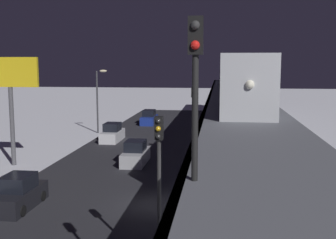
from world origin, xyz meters
The scene contains 13 objects.
ground_plane centered at (0.00, 0.00, 0.00)m, with size 240.00×240.00×0.00m, color white.
avenue_asphalt centered at (4.54, 0.00, 0.00)m, with size 11.00×101.92×0.01m, color #28282D.
elevated_railway centered at (-5.20, 0.00, 4.75)m, with size 5.00×101.92×5.51m.
subway_train centered at (-5.30, -24.53, 7.29)m, with size 2.94×55.47×3.40m.
rail_signal centered at (-3.26, 13.81, 8.24)m, with size 0.36×0.41×4.00m.
sedan_black centered at (7.74, 1.49, 0.78)m, with size 1.91×4.33×1.97m.
sedan_blue centered at (5.94, -33.33, 0.80)m, with size 1.80×4.77×1.97m.
sedan_white centered at (7.74, -20.07, 0.80)m, with size 1.80×4.51×1.97m.
sedan_silver centered at (3.14, -10.10, 0.80)m, with size 1.80×4.34×1.97m.
traffic_light_near centered at (-1.56, 8.29, 4.20)m, with size 0.32×0.44×6.40m.
traffic_light_mid centered at (-1.56, -11.97, 4.20)m, with size 0.32×0.44×6.40m.
commercial_billboard centered at (13.10, -8.34, 6.83)m, with size 4.80×0.36×8.90m.
street_lamp_far centered at (10.61, -25.00, 4.81)m, with size 1.35×0.44×7.65m.
Camera 1 is at (-3.87, 23.93, 8.41)m, focal length 44.88 mm.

